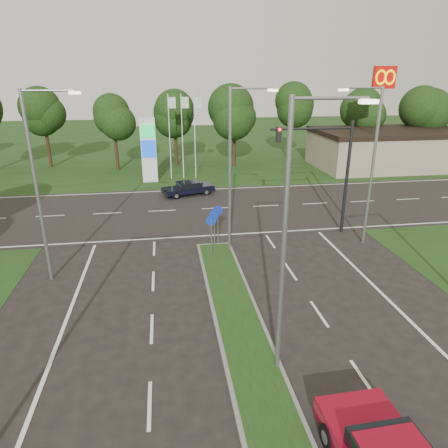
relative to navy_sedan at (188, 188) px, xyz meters
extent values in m
cube|color=#1C3110|center=(0.74, 26.99, -0.62)|extent=(160.00, 50.00, 0.02)
cube|color=black|center=(0.74, -4.01, -0.62)|extent=(160.00, 12.00, 0.02)
cube|color=slate|center=(0.74, -24.01, -0.56)|extent=(2.00, 26.00, 0.12)
cube|color=gray|center=(22.74, 7.99, 1.38)|extent=(16.00, 9.00, 4.00)
cylinder|color=gray|center=(1.54, -22.01, 3.88)|extent=(0.16, 0.16, 9.00)
cylinder|color=gray|center=(2.64, -22.01, 8.28)|extent=(2.20, 0.10, 0.10)
cube|color=#FFF2CC|center=(3.74, -22.01, 8.18)|extent=(0.50, 0.22, 0.12)
cylinder|color=gray|center=(1.54, -12.01, 3.88)|extent=(0.16, 0.16, 9.00)
cylinder|color=gray|center=(2.64, -12.01, 8.28)|extent=(2.20, 0.10, 0.10)
cube|color=#FFF2CC|center=(3.74, -12.01, 8.18)|extent=(0.50, 0.22, 0.12)
cylinder|color=gray|center=(-7.76, -14.01, 3.88)|extent=(0.16, 0.16, 9.00)
cylinder|color=gray|center=(-6.66, -14.01, 8.28)|extent=(2.20, 0.10, 0.10)
cube|color=#FFF2CC|center=(-5.56, -14.01, 8.18)|extent=(0.50, 0.22, 0.12)
cylinder|color=gray|center=(9.74, -12.01, 3.88)|extent=(0.16, 0.16, 9.00)
cylinder|color=gray|center=(8.64, -12.01, 8.28)|extent=(2.20, 0.10, 0.10)
cube|color=#FFF2CC|center=(7.54, -12.01, 8.18)|extent=(0.50, 0.22, 0.12)
cylinder|color=black|center=(9.24, -10.01, 2.88)|extent=(0.20, 0.20, 7.00)
cylinder|color=black|center=(6.74, -10.01, 5.98)|extent=(5.00, 0.14, 0.14)
cube|color=black|center=(4.74, -10.01, 5.68)|extent=(0.28, 0.28, 0.90)
sphere|color=#FF190C|center=(4.74, -10.19, 5.98)|extent=(0.20, 0.20, 0.20)
cylinder|color=gray|center=(0.44, -12.51, 0.48)|extent=(0.06, 0.06, 2.20)
cylinder|color=#0C26A5|center=(0.44, -12.51, 1.48)|extent=(0.56, 0.04, 0.56)
cylinder|color=gray|center=(0.74, -11.51, 0.48)|extent=(0.06, 0.06, 2.20)
cylinder|color=#0C26A5|center=(0.74, -11.51, 1.48)|extent=(0.56, 0.04, 0.56)
cylinder|color=gray|center=(1.04, -10.81, 0.48)|extent=(0.06, 0.06, 2.20)
cylinder|color=#0C26A5|center=(1.04, -10.81, 1.48)|extent=(0.56, 0.04, 0.56)
cube|color=silver|center=(-3.26, 4.99, 2.38)|extent=(1.40, 0.30, 6.00)
cube|color=#0CA53F|center=(-3.26, 4.81, 4.18)|extent=(1.30, 0.08, 1.20)
cube|color=#0C3FBF|center=(-3.26, 4.81, 2.58)|extent=(1.30, 0.08, 1.60)
cylinder|color=silver|center=(-1.26, 5.99, 3.38)|extent=(0.08, 0.08, 8.00)
cube|color=#B2D8B2|center=(-0.91, 5.99, 6.58)|extent=(0.70, 0.02, 1.00)
cylinder|color=silver|center=(-0.06, 5.99, 3.38)|extent=(0.08, 0.08, 8.00)
cube|color=#B2D8B2|center=(0.29, 5.99, 6.58)|extent=(0.70, 0.02, 1.00)
cylinder|color=silver|center=(1.14, 5.99, 3.38)|extent=(0.08, 0.08, 8.00)
cube|color=#B2D8B2|center=(1.49, 5.99, 6.58)|extent=(0.70, 0.02, 1.00)
cylinder|color=silver|center=(18.74, 3.99, 4.38)|extent=(0.30, 0.30, 10.00)
cube|color=#BF0C07|center=(18.74, 3.99, 8.78)|extent=(2.20, 0.35, 2.00)
torus|color=#FFC600|center=(18.29, 3.77, 8.78)|extent=(1.06, 0.16, 1.06)
torus|color=#FFC600|center=(19.19, 3.77, 8.78)|extent=(1.06, 0.16, 1.06)
cylinder|color=black|center=(0.74, 11.99, 1.58)|extent=(0.36, 0.36, 4.40)
sphere|color=black|center=(0.74, 11.99, 5.88)|extent=(6.00, 6.00, 6.00)
sphere|color=black|center=(1.04, 11.79, 6.88)|extent=(4.80, 4.80, 4.80)
cylinder|color=black|center=(2.05, -25.21, -0.27)|extent=(0.25, 0.71, 0.70)
cylinder|color=black|center=(3.94, -25.15, -0.27)|extent=(0.25, 0.71, 0.70)
cube|color=black|center=(-0.02, -0.01, -0.09)|extent=(4.50, 2.86, 0.43)
cube|color=black|center=(0.06, 0.02, 0.31)|extent=(2.19, 1.93, 0.40)
cube|color=black|center=(0.06, 0.02, 0.51)|extent=(1.84, 1.75, 0.04)
cylinder|color=black|center=(-1.08, -1.14, -0.32)|extent=(0.62, 0.35, 0.59)
cylinder|color=black|center=(-1.53, 0.35, -0.32)|extent=(0.62, 0.35, 0.59)
cylinder|color=black|center=(1.49, -0.36, -0.32)|extent=(0.62, 0.35, 0.59)
cylinder|color=black|center=(1.03, 1.13, -0.32)|extent=(0.62, 0.35, 0.59)
camera|label=1|loc=(-1.94, -32.76, 8.82)|focal=32.00mm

